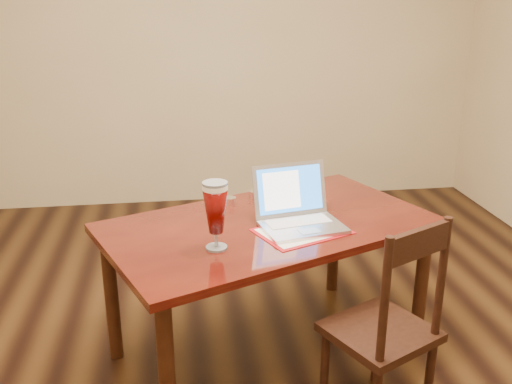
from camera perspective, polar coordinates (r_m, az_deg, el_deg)
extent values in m
plane|color=black|center=(2.82, -0.63, -18.13)|extent=(5.00, 5.00, 0.00)
cube|color=tan|center=(4.74, -4.78, 14.84)|extent=(4.50, 0.01, 2.70)
cube|color=#4F130A|center=(2.67, 1.33, -3.41)|extent=(1.71, 1.35, 0.04)
cylinder|color=#32190C|center=(2.31, -8.91, -17.71)|extent=(0.07, 0.07, 0.67)
cylinder|color=#32190C|center=(2.98, 16.16, -9.17)|extent=(0.07, 0.07, 0.67)
cylinder|color=#32190C|center=(2.87, -14.24, -10.15)|extent=(0.07, 0.07, 0.67)
cylinder|color=#32190C|center=(3.43, 7.81, -4.64)|extent=(0.07, 0.07, 0.67)
cube|color=maroon|center=(2.57, 4.63, -3.93)|extent=(0.47, 0.41, 0.00)
cube|color=white|center=(2.57, 4.63, -3.89)|extent=(0.42, 0.36, 0.00)
cube|color=silver|center=(2.59, 4.69, -3.51)|extent=(0.40, 0.32, 0.02)
cube|color=silver|center=(2.63, 4.26, -2.93)|extent=(0.31, 0.17, 0.00)
cube|color=silver|center=(2.52, 5.35, -3.90)|extent=(0.10, 0.08, 0.00)
cube|color=silver|center=(2.68, 3.40, 0.27)|extent=(0.37, 0.14, 0.24)
cube|color=blue|center=(2.67, 3.45, 0.26)|extent=(0.32, 0.12, 0.20)
cube|color=white|center=(2.65, 2.60, 0.16)|extent=(0.19, 0.08, 0.17)
cylinder|color=silver|center=(2.40, -3.97, -5.56)|extent=(0.09, 0.09, 0.01)
cylinder|color=silver|center=(2.39, -3.99, -4.74)|extent=(0.02, 0.02, 0.06)
cylinder|color=white|center=(2.30, -4.12, 0.50)|extent=(0.10, 0.10, 0.02)
cylinder|color=silver|center=(2.30, -4.13, 0.86)|extent=(0.10, 0.10, 0.01)
cylinder|color=white|center=(2.87, -2.59, -0.92)|extent=(0.06, 0.06, 0.04)
cylinder|color=white|center=(2.97, -0.10, -0.25)|extent=(0.06, 0.06, 0.04)
cube|color=black|center=(2.46, 12.28, -13.51)|extent=(0.52, 0.51, 0.04)
cylinder|color=black|center=(2.60, 16.93, -17.50)|extent=(0.04, 0.04, 0.38)
cylinder|color=black|center=(2.57, 6.88, -17.22)|extent=(0.04, 0.04, 0.38)
cylinder|color=black|center=(2.76, 12.00, -14.75)|extent=(0.04, 0.04, 0.38)
cylinder|color=black|center=(2.14, 12.74, -10.54)|extent=(0.03, 0.03, 0.50)
cylinder|color=black|center=(2.36, 18.06, -8.09)|extent=(0.03, 0.03, 0.50)
cube|color=black|center=(2.16, 15.98, -4.93)|extent=(0.30, 0.17, 0.11)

